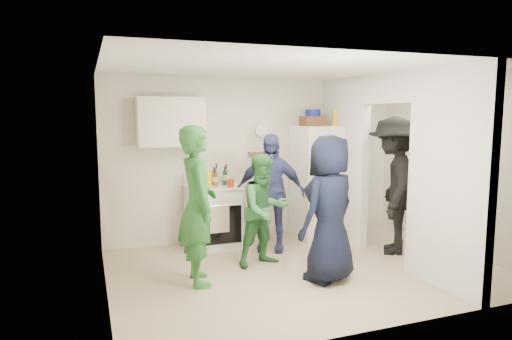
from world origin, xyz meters
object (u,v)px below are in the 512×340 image
at_px(fridge, 319,182).
at_px(person_navy, 329,209).
at_px(blue_bowl, 313,113).
at_px(yellow_cup_stack_top, 335,118).
at_px(wicker_basket, 313,121).
at_px(person_green_left, 198,205).
at_px(person_denim, 270,193).
at_px(person_nook, 393,185).
at_px(stove, 213,216).
at_px(person_green_center, 264,210).

bearing_deg(fridge, person_navy, -114.59).
bearing_deg(blue_bowl, yellow_cup_stack_top, -25.11).
bearing_deg(wicker_basket, person_green_left, -148.01).
distance_m(blue_bowl, person_denim, 1.53).
xyz_separation_m(person_denim, person_nook, (1.60, -0.70, 0.12)).
bearing_deg(wicker_basket, stove, -179.30).
bearing_deg(person_green_left, fridge, -57.44).
bearing_deg(yellow_cup_stack_top, person_denim, -165.51).
distance_m(yellow_cup_stack_top, person_green_left, 2.94).
distance_m(wicker_basket, yellow_cup_stack_top, 0.36).
xyz_separation_m(wicker_basket, blue_bowl, (0.00, 0.00, 0.13)).
xyz_separation_m(wicker_basket, person_denim, (-0.91, -0.47, -1.00)).
height_order(blue_bowl, person_green_center, blue_bowl).
distance_m(person_navy, person_nook, 1.54).
height_order(stove, blue_bowl, blue_bowl).
height_order(stove, wicker_basket, wicker_basket).
xyz_separation_m(yellow_cup_stack_top, person_green_left, (-2.49, -1.21, -0.97)).
distance_m(wicker_basket, person_nook, 1.61).
bearing_deg(wicker_basket, fridge, -26.57).
distance_m(blue_bowl, yellow_cup_stack_top, 0.36).
height_order(blue_bowl, person_denim, blue_bowl).
bearing_deg(stove, fridge, -0.99).
bearing_deg(blue_bowl, fridge, -26.57).
xyz_separation_m(blue_bowl, person_green_left, (-2.17, -1.36, -1.05)).
distance_m(blue_bowl, person_navy, 2.25).
relative_size(wicker_basket, yellow_cup_stack_top, 1.40).
distance_m(blue_bowl, person_green_left, 2.77).
xyz_separation_m(blue_bowl, person_nook, (0.68, -1.16, -1.01)).
relative_size(blue_bowl, person_denim, 0.14).
bearing_deg(person_denim, person_nook, 2.28).
relative_size(person_green_center, person_denim, 0.86).
distance_m(person_green_center, person_navy, 0.94).
relative_size(blue_bowl, person_green_center, 0.16).
xyz_separation_m(blue_bowl, person_navy, (-0.71, -1.82, -1.11)).
xyz_separation_m(wicker_basket, person_green_center, (-1.22, -1.04, -1.12)).
height_order(person_green_center, person_navy, person_navy).
bearing_deg(person_green_center, blue_bowl, 28.66).
bearing_deg(person_green_left, person_denim, -52.19).
bearing_deg(yellow_cup_stack_top, person_green_center, -150.06).
relative_size(person_green_center, person_navy, 0.84).
height_order(person_denim, person_navy, person_navy).
distance_m(stove, person_denim, 0.94).
height_order(yellow_cup_stack_top, person_green_left, yellow_cup_stack_top).
relative_size(yellow_cup_stack_top, person_navy, 0.14).
relative_size(stove, person_navy, 0.53).
relative_size(fridge, blue_bowl, 7.38).
bearing_deg(blue_bowl, person_green_center, -139.63).
height_order(person_navy, person_nook, person_nook).
xyz_separation_m(wicker_basket, person_green_left, (-2.17, -1.36, -0.92)).
height_order(stove, yellow_cup_stack_top, yellow_cup_stack_top).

